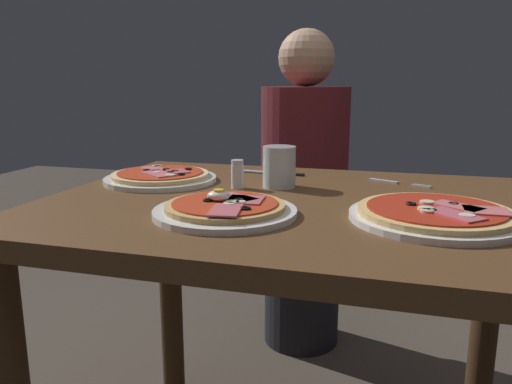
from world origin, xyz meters
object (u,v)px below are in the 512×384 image
pizza_across_left (435,214)px  salt_shaker (237,174)px  dining_table (291,258)px  pizza_foreground (225,209)px  water_glass_near (279,170)px  fork (394,182)px  pizza_across_right (161,177)px  knife (274,173)px  diner_person (304,201)px

pizza_across_left → salt_shaker: 0.46m
dining_table → pizza_foreground: size_ratio=3.84×
water_glass_near → fork: water_glass_near is taller
water_glass_near → dining_table: bearing=-64.5°
pizza_across_left → dining_table: bearing=162.4°
dining_table → salt_shaker: 0.24m
fork → pizza_across_right: bearing=-166.3°
fork → salt_shaker: size_ratio=2.24×
dining_table → salt_shaker: salt_shaker is taller
fork → knife: (-0.32, 0.04, 0.00)m
dining_table → water_glass_near: water_glass_near is taller
fork → knife: size_ratio=0.77×
knife → diner_person: size_ratio=0.17×
pizza_across_left → knife: 0.54m
dining_table → fork: size_ratio=6.92×
salt_shaker → water_glass_near: bearing=23.2°
pizza_across_right → water_glass_near: bearing=3.3°
pizza_across_right → knife: (0.25, 0.18, -0.01)m
pizza_across_left → knife: pizza_across_left is taller
water_glass_near → fork: bearing=24.6°
dining_table → water_glass_near: bearing=115.5°
pizza_across_right → fork: (0.56, 0.14, -0.01)m
fork → diner_person: (-0.33, 0.54, -0.19)m
diner_person → pizza_across_left: bearing=114.8°
knife → pizza_across_right: bearing=-143.7°
pizza_foreground → fork: (0.30, 0.40, -0.01)m
fork → dining_table: bearing=-130.5°
pizza_across_left → water_glass_near: size_ratio=3.14×
pizza_foreground → pizza_across_left: bearing=10.1°
dining_table → pizza_across_right: pizza_across_right is taller
salt_shaker → diner_person: (0.03, 0.70, -0.23)m
fork → salt_shaker: (-0.35, -0.16, 0.03)m
dining_table → pizza_foreground: pizza_foreground is taller
pizza_foreground → salt_shaker: salt_shaker is taller
pizza_foreground → knife: (-0.02, 0.44, -0.01)m
salt_shaker → pizza_across_left: bearing=-21.6°
dining_table → knife: 0.33m
pizza_across_left → pizza_foreground: bearing=-169.9°
dining_table → diner_person: size_ratio=0.88×
pizza_across_right → salt_shaker: size_ratio=4.16×
water_glass_near → salt_shaker: size_ratio=1.45×
knife → water_glass_near: bearing=-72.1°
pizza_across_left → pizza_across_right: same height
pizza_across_right → diner_person: (0.24, 0.68, -0.20)m
fork → pizza_foreground: bearing=-127.0°
water_glass_near → knife: 0.18m
pizza_foreground → knife: size_ratio=1.38×
dining_table → pizza_across_right: (-0.36, 0.10, 0.14)m
pizza_across_right → diner_person: bearing=70.7°
pizza_across_left → diner_person: bearing=114.8°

